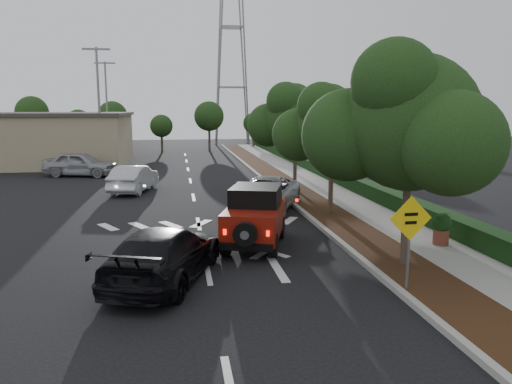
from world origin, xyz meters
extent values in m
plane|color=black|center=(0.00, 0.00, 0.00)|extent=(120.00, 120.00, 0.00)
cube|color=#9E9B93|center=(4.60, 12.00, 0.07)|extent=(0.20, 70.00, 0.15)
cube|color=black|center=(5.60, 12.00, 0.06)|extent=(1.80, 70.00, 0.12)
cube|color=gray|center=(7.50, 12.00, 0.06)|extent=(2.00, 70.00, 0.12)
cube|color=black|center=(8.90, 12.00, 0.40)|extent=(0.80, 70.00, 0.80)
cylinder|color=black|center=(1.37, 3.82, 0.38)|extent=(0.48, 0.80, 0.76)
cylinder|color=black|center=(2.78, 3.38, 0.38)|extent=(0.48, 0.80, 0.76)
cylinder|color=black|center=(0.66, 1.54, 0.38)|extent=(0.48, 0.80, 0.76)
cylinder|color=black|center=(2.08, 1.10, 0.38)|extent=(0.48, 0.80, 0.76)
cube|color=maroon|center=(1.72, 2.46, 0.90)|extent=(2.67, 3.86, 0.95)
cube|color=black|center=(1.81, 2.73, 1.68)|extent=(2.07, 2.31, 0.61)
cube|color=maroon|center=(2.12, 3.74, 0.83)|extent=(1.73, 1.39, 0.78)
cube|color=black|center=(1.18, 0.71, 0.48)|extent=(1.60, 0.64, 0.21)
cylinder|color=black|center=(1.14, 0.58, 0.90)|extent=(0.75, 0.41, 0.72)
cube|color=#FF190C|center=(0.58, 0.95, 0.90)|extent=(0.10, 0.06, 0.17)
cube|color=#FF190C|center=(1.82, 0.57, 0.90)|extent=(0.10, 0.06, 0.17)
imported|color=#B6B8BE|center=(3.20, 8.55, 0.72)|extent=(4.28, 5.69, 1.44)
imported|color=black|center=(-1.18, -0.49, 0.73)|extent=(3.60, 5.43, 1.46)
imported|color=#B6B8BF|center=(-3.16, 14.30, 0.73)|extent=(2.56, 4.69, 1.47)
imported|color=#999BA0|center=(-7.23, 21.32, 0.82)|extent=(5.17, 3.17, 1.65)
cylinder|color=slate|center=(4.80, -2.39, 1.20)|extent=(0.08, 0.08, 2.16)
cube|color=yellow|center=(4.80, -2.42, 1.92)|extent=(1.11, 0.08, 1.11)
cube|color=black|center=(4.80, -2.44, 2.03)|extent=(0.35, 0.03, 0.08)
cube|color=black|center=(4.80, -2.44, 1.82)|extent=(0.31, 0.03, 0.08)
cylinder|color=brown|center=(7.75, 1.29, 0.36)|extent=(0.54, 0.54, 0.51)
sphere|color=black|center=(7.75, 1.29, 0.85)|extent=(0.64, 0.64, 0.64)
imported|color=black|center=(7.75, 1.29, 0.92)|extent=(0.57, 0.50, 0.60)
camera|label=1|loc=(-0.77, -13.51, 4.58)|focal=35.00mm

